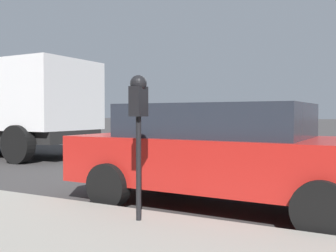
{
  "coord_description": "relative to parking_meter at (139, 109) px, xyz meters",
  "views": [
    {
      "loc": [
        -6.4,
        -2.54,
        1.33
      ],
      "look_at": [
        -2.09,
        -0.22,
        1.18
      ],
      "focal_mm": 42.0,
      "sensor_mm": 36.0,
      "label": 1
    }
  ],
  "objects": [
    {
      "name": "parking_meter",
      "position": [
        0.0,
        0.0,
        0.0
      ],
      "size": [
        0.21,
        0.19,
        1.65
      ],
      "color": "black",
      "rests_on": "sidewalk"
    },
    {
      "name": "ground_plane",
      "position": [
        2.65,
        0.14,
        -1.38
      ],
      "size": [
        220.0,
        220.0,
        0.0
      ],
      "primitive_type": "plane",
      "color": "#3D3A3A"
    },
    {
      "name": "car_red",
      "position": [
        1.6,
        -0.45,
        -0.6
      ],
      "size": [
        2.18,
        4.62,
        1.48
      ],
      "rotation": [
        0.0,
        0.0,
        3.12
      ],
      "color": "#B21E19",
      "rests_on": "ground_plane"
    }
  ]
}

